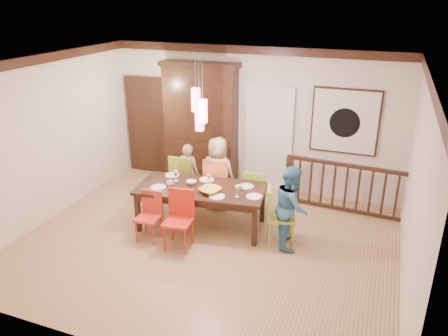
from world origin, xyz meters
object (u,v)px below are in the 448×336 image
(person_far_mid, at_px, (218,173))
(person_end_right, at_px, (291,207))
(china_hutch, at_px, (201,125))
(chair_far_left, at_px, (184,175))
(chair_end_right, at_px, (281,212))
(dining_table, at_px, (201,192))
(balustrade, at_px, (346,187))
(person_far_left, at_px, (188,173))

(person_far_mid, distance_m, person_end_right, 1.82)
(china_hutch, relative_size, person_end_right, 1.89)
(china_hutch, distance_m, person_far_mid, 1.37)
(chair_far_left, bearing_deg, person_end_right, 159.11)
(chair_far_left, xyz_separation_m, chair_end_right, (2.13, -0.86, 0.00))
(dining_table, xyz_separation_m, person_far_mid, (-0.03, 0.84, 0.02))
(china_hutch, bearing_deg, balustrade, -6.45)
(dining_table, distance_m, person_far_left, 1.06)
(chair_end_right, height_order, balustrade, chair_end_right)
(person_far_mid, bearing_deg, dining_table, 94.08)
(china_hutch, xyz_separation_m, balustrade, (3.06, -0.35, -0.79))
(chair_end_right, bearing_deg, chair_far_left, 51.17)
(balustrade, bearing_deg, chair_far_left, -163.62)
(chair_far_left, xyz_separation_m, person_far_left, (0.07, 0.04, 0.03))
(balustrade, bearing_deg, china_hutch, 177.55)
(person_far_left, bearing_deg, china_hutch, -81.08)
(chair_end_right, relative_size, person_far_left, 0.84)
(person_far_left, distance_m, person_far_mid, 0.62)
(balustrade, bearing_deg, person_end_right, -111.18)
(chair_end_right, xyz_separation_m, person_end_right, (0.15, 0.02, 0.11))
(dining_table, xyz_separation_m, chair_far_left, (-0.71, 0.80, -0.10))
(chair_far_left, height_order, china_hutch, china_hutch)
(dining_table, distance_m, chair_far_left, 1.07)
(chair_far_left, distance_m, balustrade, 3.05)
(chair_far_left, distance_m, chair_end_right, 2.29)
(dining_table, bearing_deg, person_far_left, 119.80)
(china_hutch, bearing_deg, chair_far_left, -85.54)
(chair_far_left, bearing_deg, chair_end_right, 157.34)
(chair_far_left, relative_size, china_hutch, 0.38)
(dining_table, relative_size, china_hutch, 0.89)
(person_far_left, relative_size, person_end_right, 0.87)
(china_hutch, distance_m, person_far_left, 1.20)
(dining_table, bearing_deg, person_far_mid, 84.46)
(dining_table, height_order, china_hutch, china_hutch)
(balustrade, bearing_deg, dining_table, -143.35)
(chair_end_right, height_order, person_end_right, person_end_right)
(chair_far_left, relative_size, person_far_mid, 0.72)
(balustrade, height_order, person_far_left, person_far_left)
(person_far_left, bearing_deg, person_end_right, 158.64)
(chair_end_right, bearing_deg, balustrade, -46.45)
(dining_table, bearing_deg, china_hutch, 106.19)
(dining_table, bearing_deg, person_end_right, -8.50)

